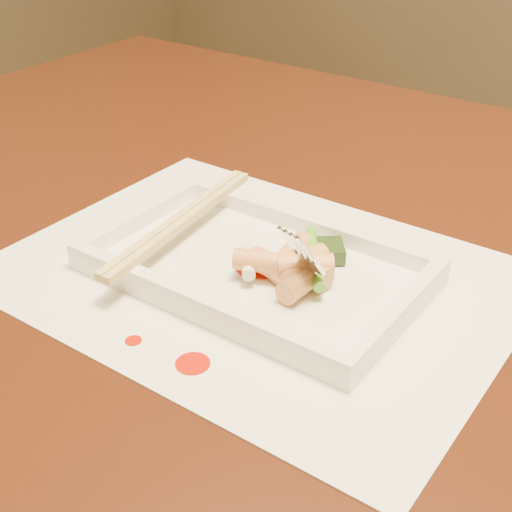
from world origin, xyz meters
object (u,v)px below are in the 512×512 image
Objects in this scene: table at (371,367)px; plate_base at (256,271)px; placemat at (256,276)px; chopstick_a at (177,219)px; fork at (350,198)px.

plate_base reaches higher than table.
chopstick_a is (-0.08, 0.00, 0.03)m from placemat.
chopstick_a is at bearing -173.25° from fork.
table is 10.00× the size of fork.
placemat is at bearing 0.00° from plate_base.
chopstick_a is (-0.16, -0.07, 0.13)m from table.
fork is (0.15, 0.02, 0.06)m from chopstick_a.
chopstick_a is at bearing -157.41° from table.
plate_base is 0.11m from fork.
placemat is at bearing 0.00° from chopstick_a.
plate_base reaches higher than placemat.
chopstick_a reaches higher than plate_base.
fork is (-0.01, -0.05, 0.18)m from table.
table is at bearing 40.45° from placemat.
placemat is 1.54× the size of plate_base.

